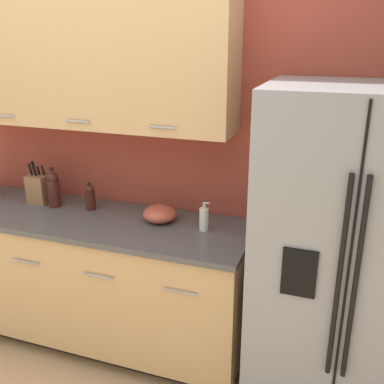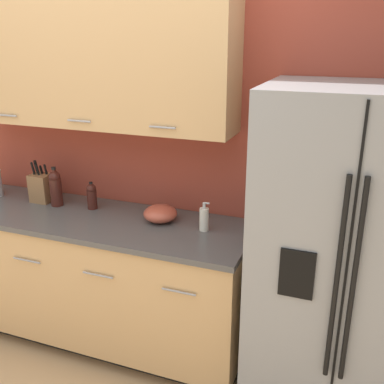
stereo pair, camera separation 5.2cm
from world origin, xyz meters
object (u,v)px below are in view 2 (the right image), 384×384
oil_bottle (92,196)px  refrigerator (346,263)px  knife_block (41,187)px  wine_bottle (56,187)px  mixing_bowl (160,214)px  soap_dispenser (204,219)px

oil_bottle → refrigerator: bearing=-5.8°
knife_block → wine_bottle: (0.14, -0.03, 0.03)m
knife_block → oil_bottle: (0.40, 0.00, -0.01)m
oil_bottle → mixing_bowl: (0.52, -0.04, -0.04)m
oil_bottle → knife_block: bearing=-179.6°
wine_bottle → mixing_bowl: wine_bottle is taller
knife_block → oil_bottle: 0.40m
refrigerator → oil_bottle: 1.65m
soap_dispenser → oil_bottle: size_ratio=0.96×
wine_bottle → soap_dispenser: (1.08, -0.04, -0.06)m
knife_block → mixing_bowl: 0.92m
wine_bottle → oil_bottle: wine_bottle is taller
refrigerator → soap_dispenser: 0.83m
refrigerator → knife_block: 2.05m
knife_block → wine_bottle: 0.15m
refrigerator → mixing_bowl: refrigerator is taller
soap_dispenser → knife_block: bearing=176.9°
refrigerator → knife_block: size_ratio=6.25×
wine_bottle → soap_dispenser: wine_bottle is taller
wine_bottle → oil_bottle: bearing=7.3°
refrigerator → wine_bottle: refrigerator is taller
refrigerator → knife_block: refrigerator is taller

